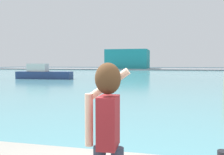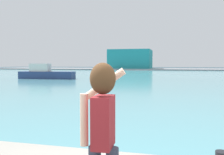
# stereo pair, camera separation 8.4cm
# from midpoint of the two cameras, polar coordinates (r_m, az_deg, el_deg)

# --- Properties ---
(ground_plane) EXTENTS (220.00, 220.00, 0.00)m
(ground_plane) POSITION_cam_midpoint_polar(r_m,az_deg,el_deg) (52.69, 12.94, 0.61)
(ground_plane) COLOR #334751
(harbor_water) EXTENTS (140.00, 100.00, 0.02)m
(harbor_water) POSITION_cam_midpoint_polar(r_m,az_deg,el_deg) (54.69, 12.99, 0.71)
(harbor_water) COLOR #599EA8
(harbor_water) RESTS_ON ground_plane
(far_shore_dock) EXTENTS (140.00, 20.00, 0.40)m
(far_shore_dock) POSITION_cam_midpoint_polar(r_m,az_deg,el_deg) (94.66, 13.45, 1.88)
(far_shore_dock) COLOR gray
(far_shore_dock) RESTS_ON ground_plane
(person_photographer) EXTENTS (0.53, 0.55, 1.74)m
(person_photographer) POSITION_cam_midpoint_polar(r_m,az_deg,el_deg) (2.71, -1.32, -10.92)
(person_photographer) COLOR #2D3342
(person_photographer) RESTS_ON quay_promenade
(boat_moored) EXTENTS (8.79, 2.27, 2.34)m
(boat_moored) POSITION_cam_midpoint_polar(r_m,az_deg,el_deg) (39.37, -15.17, 0.92)
(boat_moored) COLOR navy
(boat_moored) RESTS_ON harbor_water
(warehouse_left) EXTENTS (15.75, 13.44, 7.25)m
(warehouse_left) POSITION_cam_midpoint_polar(r_m,az_deg,el_deg) (96.47, 4.40, 4.26)
(warehouse_left) COLOR teal
(warehouse_left) RESTS_ON far_shore_dock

